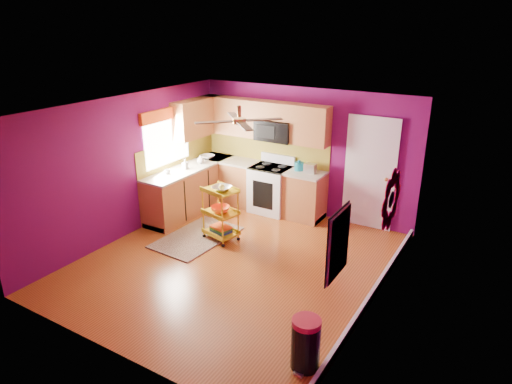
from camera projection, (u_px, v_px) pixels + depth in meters
The scene contains 18 objects.
ground at pixel (234, 263), 7.37m from camera, with size 5.00×5.00×0.00m, color brown.
room_envelope at pixel (234, 167), 6.78m from camera, with size 4.54×5.04×2.52m.
lower_cabinets at pixel (229, 189), 9.32m from camera, with size 2.81×2.31×0.94m.
electric_range at pixel (271, 188), 9.20m from camera, with size 0.76×0.66×1.13m.
upper_cabinetry at pixel (241, 120), 9.07m from camera, with size 2.80×2.30×1.26m.
left_window at pixel (166, 129), 8.66m from camera, with size 0.08×1.35×1.08m.
panel_door at pixel (370, 175), 8.33m from camera, with size 0.95×0.11×2.15m.
right_wall_art at pixel (370, 217), 5.51m from camera, with size 0.04×2.74×1.04m.
ceiling_fan at pixel (239, 120), 6.72m from camera, with size 1.01×1.01×0.26m.
shag_rug at pixel (197, 237), 8.20m from camera, with size 0.97×1.59×0.02m, color black.
rolling_cart at pixel (221, 211), 7.97m from camera, with size 0.67×0.55×1.06m.
trash_can at pixel (306, 344), 5.06m from camera, with size 0.36×0.38×0.63m.
teal_kettle at pixel (299, 166), 8.81m from camera, with size 0.18×0.18×0.21m.
toaster at pixel (310, 168), 8.67m from camera, with size 0.22×0.15×0.18m, color beige.
soap_bottle_a at pixel (185, 164), 8.87m from camera, with size 0.09×0.09×0.20m, color #EA3F72.
soap_bottle_b at pixel (200, 159), 9.22m from camera, with size 0.14×0.14×0.18m, color white.
counter_dish at pixel (208, 157), 9.60m from camera, with size 0.28×0.28×0.07m, color white.
counter_cup at pixel (167, 172), 8.62m from camera, with size 0.11×0.11×0.09m, color white.
Camera 1 is at (3.65, -5.37, 3.69)m, focal length 32.00 mm.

